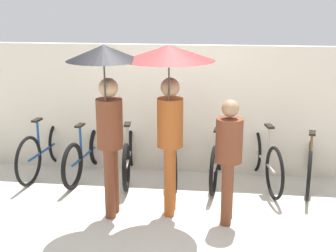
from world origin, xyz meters
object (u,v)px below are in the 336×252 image
object	(u,v)px
parked_bicycle_6	(310,161)
pedestrian_center	(169,82)
parked_bicycle_2	(129,154)
parked_bicycle_3	(173,157)
parked_bicycle_1	(86,154)
parked_bicycle_4	(218,157)
parked_bicycle_0	(45,149)
pedestrian_trailing	(229,153)
pedestrian_leading	(107,91)
parked_bicycle_5	(263,158)

from	to	relation	value
parked_bicycle_6	pedestrian_center	world-z (taller)	pedestrian_center
parked_bicycle_2	parked_bicycle_3	xyz separation A→B (m)	(0.67, 0.00, -0.01)
parked_bicycle_1	parked_bicycle_4	world-z (taller)	parked_bicycle_4
parked_bicycle_1	parked_bicycle_6	bearing A→B (deg)	-83.47
parked_bicycle_0	parked_bicycle_6	bearing A→B (deg)	-84.39
parked_bicycle_0	pedestrian_center	xyz separation A→B (m)	(2.09, -1.26, 1.32)
pedestrian_center	parked_bicycle_4	bearing A→B (deg)	-115.84
pedestrian_trailing	pedestrian_leading	bearing A→B (deg)	7.97
pedestrian_leading	pedestrian_center	size ratio (longest dim) A/B	1.00
parked_bicycle_6	parked_bicycle_3	bearing A→B (deg)	101.38
parked_bicycle_4	parked_bicycle_3	bearing A→B (deg)	94.38
parked_bicycle_6	pedestrian_leading	xyz separation A→B (m)	(-2.64, -1.40, 1.24)
parked_bicycle_3	pedestrian_leading	distance (m)	1.96
parked_bicycle_0	pedestrian_trailing	world-z (taller)	pedestrian_trailing
pedestrian_center	parked_bicycle_2	bearing A→B (deg)	-59.08
parked_bicycle_3	parked_bicycle_6	bearing A→B (deg)	-97.93
parked_bicycle_2	pedestrian_leading	world-z (taller)	pedestrian_leading
parked_bicycle_2	parked_bicycle_5	size ratio (longest dim) A/B	0.96
parked_bicycle_3	parked_bicycle_6	xyz separation A→B (m)	(2.01, 0.03, 0.02)
parked_bicycle_2	pedestrian_center	distance (m)	1.98
parked_bicycle_6	pedestrian_leading	world-z (taller)	pedestrian_leading
parked_bicycle_2	pedestrian_center	bearing A→B (deg)	-155.20
parked_bicycle_5	parked_bicycle_6	world-z (taller)	parked_bicycle_6
parked_bicycle_0	parked_bicycle_5	world-z (taller)	parked_bicycle_0
parked_bicycle_1	parked_bicycle_6	distance (m)	3.34
pedestrian_center	parked_bicycle_3	bearing A→B (deg)	-86.41
parked_bicycle_5	pedestrian_leading	bearing A→B (deg)	112.62
parked_bicycle_6	pedestrian_trailing	size ratio (longest dim) A/B	1.15
parked_bicycle_1	pedestrian_leading	world-z (taller)	pedestrian_leading
parked_bicycle_2	parked_bicycle_5	distance (m)	2.00
parked_bicycle_1	pedestrian_center	world-z (taller)	pedestrian_center
parked_bicycle_0	parked_bicycle_3	xyz separation A→B (m)	(2.00, -0.02, -0.04)
parked_bicycle_2	parked_bicycle_3	size ratio (longest dim) A/B	1.02
parked_bicycle_4	pedestrian_trailing	distance (m)	1.40
parked_bicycle_2	parked_bicycle_5	xyz separation A→B (m)	(2.00, -0.00, 0.02)
parked_bicycle_0	parked_bicycle_2	xyz separation A→B (m)	(1.33, -0.03, -0.03)
parked_bicycle_0	parked_bicycle_1	distance (m)	0.67
parked_bicycle_0	parked_bicycle_4	xyz separation A→B (m)	(2.67, -0.03, -0.01)
parked_bicycle_0	pedestrian_center	world-z (taller)	pedestrian_center
parked_bicycle_6	pedestrian_leading	distance (m)	3.23
parked_bicycle_4	parked_bicycle_5	size ratio (longest dim) A/B	0.97
parked_bicycle_1	parked_bicycle_4	xyz separation A→B (m)	(2.00, 0.01, 0.02)
parked_bicycle_1	pedestrian_leading	size ratio (longest dim) A/B	0.79
parked_bicycle_6	pedestrian_trailing	distance (m)	1.87
parked_bicycle_2	parked_bicycle_1	bearing A→B (deg)	84.49
pedestrian_center	parked_bicycle_0	bearing A→B (deg)	-31.75
parked_bicycle_1	parked_bicycle_3	distance (m)	1.33
parked_bicycle_0	parked_bicycle_4	size ratio (longest dim) A/B	1.03
parked_bicycle_6	pedestrian_center	size ratio (longest dim) A/B	0.82
parked_bicycle_6	pedestrian_leading	bearing A→B (deg)	128.35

